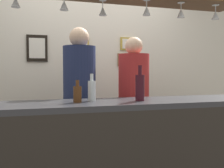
% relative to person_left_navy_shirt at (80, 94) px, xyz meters
% --- Properties ---
extents(back_wall, '(4.40, 0.06, 2.60)m').
position_rel_person_left_navy_shirt_xyz_m(back_wall, '(0.30, 0.82, 0.24)').
color(back_wall, silver).
rests_on(back_wall, ground_plane).
extents(bar_counter, '(2.70, 0.55, 1.05)m').
position_rel_person_left_navy_shirt_xyz_m(bar_counter, '(0.30, -0.78, -0.36)').
color(bar_counter, '#38383D').
rests_on(bar_counter, ground_plane).
extents(hanging_wineglass_far_left, '(0.07, 0.07, 0.13)m').
position_rel_person_left_navy_shirt_xyz_m(hanging_wineglass_far_left, '(-0.57, -0.61, 0.76)').
color(hanging_wineglass_far_left, silver).
rests_on(hanging_wineglass_far_left, overhead_glass_rack).
extents(hanging_wineglass_left, '(0.07, 0.07, 0.13)m').
position_rel_person_left_navy_shirt_xyz_m(hanging_wineglass_left, '(-0.21, -0.62, 0.76)').
color(hanging_wineglass_left, silver).
rests_on(hanging_wineglass_left, overhead_glass_rack).
extents(hanging_wineglass_center_left, '(0.07, 0.07, 0.13)m').
position_rel_person_left_navy_shirt_xyz_m(hanging_wineglass_center_left, '(0.12, -0.51, 0.76)').
color(hanging_wineglass_center_left, silver).
rests_on(hanging_wineglass_center_left, overhead_glass_rack).
extents(hanging_wineglass_center, '(0.07, 0.07, 0.13)m').
position_rel_person_left_navy_shirt_xyz_m(hanging_wineglass_center, '(0.48, -0.63, 0.76)').
color(hanging_wineglass_center, silver).
rests_on(hanging_wineglass_center, overhead_glass_rack).
extents(hanging_wineglass_center_right, '(0.07, 0.07, 0.13)m').
position_rel_person_left_navy_shirt_xyz_m(hanging_wineglass_center_right, '(0.81, -0.63, 0.76)').
color(hanging_wineglass_center_right, silver).
rests_on(hanging_wineglass_center_right, overhead_glass_rack).
extents(hanging_wineglass_right, '(0.07, 0.07, 0.13)m').
position_rel_person_left_navy_shirt_xyz_m(hanging_wineglass_right, '(1.16, -0.64, 0.76)').
color(hanging_wineglass_right, silver).
rests_on(hanging_wineglass_right, overhead_glass_rack).
extents(person_left_navy_shirt, '(0.34, 0.34, 1.76)m').
position_rel_person_left_navy_shirt_xyz_m(person_left_navy_shirt, '(0.00, 0.00, 0.00)').
color(person_left_navy_shirt, '#2D334C').
rests_on(person_left_navy_shirt, ground_plane).
extents(person_middle_red_shirt, '(0.34, 0.34, 1.68)m').
position_rel_person_left_navy_shirt_xyz_m(person_middle_red_shirt, '(0.61, 0.00, -0.05)').
color(person_middle_red_shirt, '#2D334C').
rests_on(person_middle_red_shirt, ground_plane).
extents(bottle_wine_dark_red, '(0.08, 0.08, 0.30)m').
position_rel_person_left_navy_shirt_xyz_m(bottle_wine_dark_red, '(0.41, -0.67, 0.10)').
color(bottle_wine_dark_red, '#380F19').
rests_on(bottle_wine_dark_red, bar_counter).
extents(bottle_soda_clear, '(0.06, 0.06, 0.23)m').
position_rel_person_left_navy_shirt_xyz_m(bottle_soda_clear, '(0.01, -0.57, 0.08)').
color(bottle_soda_clear, silver).
rests_on(bottle_soda_clear, bar_counter).
extents(bottle_beer_brown_stubby, '(0.07, 0.07, 0.18)m').
position_rel_person_left_navy_shirt_xyz_m(bottle_beer_brown_stubby, '(-0.12, -0.63, 0.06)').
color(bottle_beer_brown_stubby, '#512D14').
rests_on(bottle_beer_brown_stubby, bar_counter).
extents(picture_frame_lower_pair, '(0.30, 0.02, 0.18)m').
position_rel_person_left_navy_shirt_xyz_m(picture_frame_lower_pair, '(0.81, 0.78, 0.40)').
color(picture_frame_lower_pair, brown).
rests_on(picture_frame_lower_pair, back_wall).
extents(picture_frame_upper_small, '(0.22, 0.02, 0.18)m').
position_rel_person_left_navy_shirt_xyz_m(picture_frame_upper_small, '(0.81, 0.78, 0.62)').
color(picture_frame_upper_small, '#B29338').
rests_on(picture_frame_upper_small, back_wall).
extents(picture_frame_crest, '(0.18, 0.02, 0.26)m').
position_rel_person_left_navy_shirt_xyz_m(picture_frame_crest, '(0.16, 0.78, 0.57)').
color(picture_frame_crest, '#B29338').
rests_on(picture_frame_crest, back_wall).
extents(picture_frame_caricature, '(0.26, 0.02, 0.34)m').
position_rel_person_left_navy_shirt_xyz_m(picture_frame_caricature, '(-0.42, 0.78, 0.53)').
color(picture_frame_caricature, black).
rests_on(picture_frame_caricature, back_wall).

